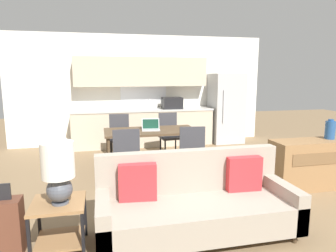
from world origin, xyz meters
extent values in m
plane|color=#7F6647|center=(0.00, 0.00, 0.00)|extent=(20.00, 20.00, 0.00)
cube|color=silver|center=(0.00, 4.63, 1.35)|extent=(6.40, 0.06, 2.70)
cube|color=white|center=(0.06, 4.59, 1.68)|extent=(1.15, 0.01, 1.16)
cube|color=beige|center=(0.00, 4.29, 0.43)|extent=(3.38, 0.62, 0.86)
cube|color=silver|center=(0.00, 4.29, 0.88)|extent=(3.41, 0.65, 0.04)
cube|color=#B2B5B7|center=(0.16, 4.24, 0.90)|extent=(0.48, 0.36, 0.01)
cylinder|color=#B7BABC|center=(0.16, 4.41, 1.02)|extent=(0.02, 0.02, 0.24)
cube|color=beige|center=(0.00, 4.43, 1.80)|extent=(3.22, 0.34, 0.70)
cube|color=black|center=(0.71, 4.24, 1.04)|extent=(0.48, 0.36, 0.28)
cube|color=#B7BABC|center=(2.14, 4.22, 0.88)|extent=(0.78, 0.72, 1.76)
cylinder|color=silver|center=(1.91, 3.84, 0.97)|extent=(0.02, 0.02, 0.79)
cube|color=brown|center=(-0.15, 2.33, 0.72)|extent=(1.66, 0.82, 0.04)
cylinder|color=brown|center=(-0.91, 1.98, 0.35)|extent=(0.05, 0.05, 0.70)
cylinder|color=brown|center=(0.62, 1.98, 0.35)|extent=(0.05, 0.05, 0.70)
cylinder|color=brown|center=(-0.91, 2.68, 0.35)|extent=(0.05, 0.05, 0.70)
cylinder|color=brown|center=(0.62, 2.68, 0.35)|extent=(0.05, 0.05, 0.70)
cylinder|color=#3D2D1E|center=(0.90, -0.42, 0.05)|extent=(0.05, 0.05, 0.10)
cylinder|color=#3D2D1E|center=(-1.01, 0.22, 0.05)|extent=(0.05, 0.05, 0.10)
cylinder|color=#3D2D1E|center=(0.90, 0.22, 0.05)|extent=(0.05, 0.05, 0.10)
cube|color=gray|center=(-0.06, -0.10, 0.25)|extent=(2.11, 0.80, 0.30)
cube|color=gray|center=(-0.06, 0.23, 0.49)|extent=(2.11, 0.14, 0.79)
cube|color=gray|center=(-1.04, -0.10, 0.32)|extent=(0.14, 0.80, 0.44)
cube|color=gray|center=(0.93, -0.10, 0.32)|extent=(0.14, 0.80, 0.44)
cube|color=red|center=(-0.67, 0.10, 0.60)|extent=(0.41, 0.16, 0.40)
cube|color=red|center=(0.56, 0.10, 0.60)|extent=(0.41, 0.14, 0.40)
cube|color=olive|center=(-1.46, -0.01, 0.49)|extent=(0.51, 0.51, 0.03)
cube|color=olive|center=(-1.46, -0.01, 0.11)|extent=(0.46, 0.46, 0.02)
cube|color=black|center=(-1.70, -0.24, 0.24)|extent=(0.03, 0.03, 0.48)
cube|color=black|center=(-1.23, -0.24, 0.24)|extent=(0.03, 0.03, 0.48)
cube|color=black|center=(-1.70, 0.22, 0.24)|extent=(0.03, 0.03, 0.48)
cube|color=black|center=(-1.23, 0.22, 0.24)|extent=(0.03, 0.03, 0.48)
cylinder|color=#4C515B|center=(-1.44, -0.05, 0.52)|extent=(0.16, 0.16, 0.02)
sphere|color=#4C515B|center=(-1.44, -0.05, 0.65)|extent=(0.24, 0.24, 0.24)
cylinder|color=white|center=(-1.44, -0.05, 0.94)|extent=(0.31, 0.31, 0.34)
cube|color=olive|center=(2.13, 0.91, 0.37)|extent=(1.29, 0.45, 0.75)
cube|color=brown|center=(2.13, 0.68, 0.52)|extent=(1.03, 0.01, 0.18)
cylinder|color=#234C84|center=(2.43, 0.94, 0.89)|extent=(0.15, 0.15, 0.28)
cylinder|color=#234C84|center=(2.43, 0.94, 1.04)|extent=(0.08, 0.08, 0.03)
cube|color=#38383D|center=(-0.68, 3.02, 0.44)|extent=(0.46, 0.46, 0.04)
cube|color=#38383D|center=(-0.66, 3.21, 0.70)|extent=(0.40, 0.07, 0.47)
cylinder|color=black|center=(-0.86, 2.87, 0.21)|extent=(0.03, 0.03, 0.42)
cylinder|color=black|center=(-0.53, 2.83, 0.21)|extent=(0.03, 0.03, 0.42)
cylinder|color=black|center=(-0.83, 3.21, 0.21)|extent=(0.03, 0.03, 0.42)
cylinder|color=black|center=(-0.49, 3.17, 0.21)|extent=(0.03, 0.03, 0.42)
cube|color=#38383D|center=(0.38, 3.01, 0.44)|extent=(0.45, 0.45, 0.04)
cube|color=#38383D|center=(0.37, 3.20, 0.70)|extent=(0.40, 0.06, 0.47)
cylinder|color=black|center=(0.23, 2.82, 0.21)|extent=(0.03, 0.03, 0.42)
cylinder|color=black|center=(0.57, 2.85, 0.21)|extent=(0.03, 0.03, 0.42)
cylinder|color=black|center=(0.20, 3.16, 0.21)|extent=(0.03, 0.03, 0.42)
cylinder|color=black|center=(0.54, 3.19, 0.21)|extent=(0.03, 0.03, 0.42)
cube|color=#38383D|center=(-0.68, 1.62, 0.44)|extent=(0.44, 0.44, 0.04)
cube|color=#38383D|center=(-0.67, 1.43, 0.70)|extent=(0.40, 0.05, 0.47)
cylinder|color=black|center=(-0.51, 1.80, 0.21)|extent=(0.03, 0.03, 0.42)
cylinder|color=black|center=(-0.85, 1.79, 0.21)|extent=(0.03, 0.03, 0.42)
cylinder|color=black|center=(-0.50, 1.46, 0.21)|extent=(0.03, 0.03, 0.42)
cylinder|color=black|center=(-0.84, 1.45, 0.21)|extent=(0.03, 0.03, 0.42)
cube|color=#38383D|center=(0.38, 1.63, 0.44)|extent=(0.47, 0.47, 0.04)
cube|color=#38383D|center=(0.36, 1.43, 0.70)|extent=(0.40, 0.08, 0.47)
cylinder|color=black|center=(0.57, 1.77, 0.21)|extent=(0.03, 0.03, 0.42)
cylinder|color=black|center=(0.24, 1.82, 0.21)|extent=(0.03, 0.03, 0.42)
cylinder|color=black|center=(0.53, 1.43, 0.21)|extent=(0.03, 0.03, 0.42)
cylinder|color=black|center=(0.19, 1.48, 0.21)|extent=(0.03, 0.03, 0.42)
cube|color=#B7BABC|center=(-0.15, 2.30, 0.75)|extent=(0.34, 0.26, 0.02)
cube|color=#B7BABC|center=(-0.13, 2.42, 0.84)|extent=(0.32, 0.09, 0.20)
cube|color=#143828|center=(-0.14, 2.41, 0.84)|extent=(0.29, 0.07, 0.17)
cube|color=brown|center=(-2.01, 0.04, 0.28)|extent=(0.41, 0.22, 0.56)
camera|label=1|loc=(-1.03, -2.93, 1.73)|focal=32.00mm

